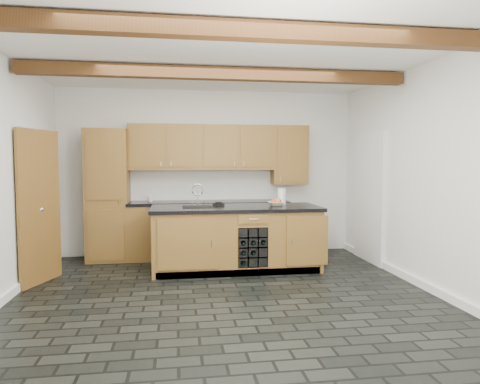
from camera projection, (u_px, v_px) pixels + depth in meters
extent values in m
plane|color=black|center=(226.00, 297.00, 5.01)|extent=(5.00, 5.00, 0.00)
plane|color=white|center=(209.00, 173.00, 7.38)|extent=(5.00, 0.00, 5.00)
plane|color=white|center=(426.00, 177.00, 5.28)|extent=(0.00, 5.00, 5.00)
plane|color=white|center=(225.00, 54.00, 4.82)|extent=(5.00, 5.00, 0.00)
cube|color=#522F15|center=(241.00, 31.00, 3.64)|extent=(4.90, 0.15, 0.15)
cube|color=#522F15|center=(220.00, 74.00, 5.42)|extent=(4.90, 0.15, 0.15)
cube|color=white|center=(421.00, 284.00, 5.37)|extent=(0.04, 5.00, 0.10)
cube|color=white|center=(36.00, 203.00, 5.86)|extent=(0.06, 0.94, 2.04)
cube|color=olive|center=(40.00, 207.00, 5.54)|extent=(0.31, 0.77, 2.00)
cube|color=white|center=(369.00, 197.00, 6.78)|extent=(0.06, 0.98, 2.04)
cube|color=black|center=(371.00, 199.00, 6.79)|extent=(0.02, 0.86, 1.96)
cube|color=olive|center=(108.00, 195.00, 6.87)|extent=(0.65, 0.60, 2.10)
cube|color=olive|center=(209.00, 230.00, 7.15)|extent=(2.60, 0.60, 0.88)
cube|color=black|center=(209.00, 203.00, 7.12)|extent=(2.64, 0.62, 0.05)
cube|color=white|center=(208.00, 185.00, 7.38)|extent=(2.60, 0.02, 0.52)
cube|color=olive|center=(202.00, 148.00, 7.16)|extent=(2.40, 0.35, 0.75)
cube|color=olive|center=(289.00, 155.00, 7.39)|extent=(0.60, 0.35, 1.00)
cube|color=olive|center=(236.00, 239.00, 6.31)|extent=(2.40, 0.90, 0.88)
cube|color=black|center=(236.00, 208.00, 6.28)|extent=(2.46, 0.96, 0.05)
cube|color=olive|center=(188.00, 244.00, 5.75)|extent=(0.80, 0.02, 0.70)
cube|color=olive|center=(307.00, 241.00, 5.99)|extent=(0.60, 0.02, 0.70)
cube|color=black|center=(251.00, 246.00, 6.03)|extent=(0.42, 0.30, 0.56)
cylinder|color=black|center=(252.00, 241.00, 5.99)|extent=(0.07, 0.26, 0.07)
cylinder|color=black|center=(242.00, 261.00, 5.99)|extent=(0.07, 0.26, 0.07)
cylinder|color=black|center=(242.00, 242.00, 5.97)|extent=(0.07, 0.26, 0.07)
cylinder|color=black|center=(252.00, 251.00, 6.00)|extent=(0.07, 0.26, 0.07)
cylinder|color=black|center=(242.00, 252.00, 5.98)|extent=(0.07, 0.26, 0.07)
cylinder|color=black|center=(262.00, 241.00, 6.01)|extent=(0.07, 0.26, 0.07)
cube|color=black|center=(198.00, 207.00, 6.20)|extent=(0.45, 0.40, 0.02)
cylinder|color=silver|center=(198.00, 199.00, 6.37)|extent=(0.02, 0.02, 0.20)
torus|color=silver|center=(198.00, 190.00, 6.36)|extent=(0.18, 0.02, 0.18)
cylinder|color=silver|center=(192.00, 203.00, 6.36)|extent=(0.02, 0.02, 0.08)
cylinder|color=silver|center=(203.00, 203.00, 6.38)|extent=(0.02, 0.02, 0.08)
cube|color=black|center=(219.00, 204.00, 6.41)|extent=(0.19, 0.13, 0.04)
cylinder|color=black|center=(219.00, 203.00, 6.41)|extent=(0.11, 0.11, 0.01)
imported|color=silver|center=(276.00, 204.00, 6.39)|extent=(0.25, 0.25, 0.06)
sphere|color=#B02017|center=(279.00, 201.00, 6.40)|extent=(0.07, 0.07, 0.07)
sphere|color=#F5A915|center=(276.00, 201.00, 6.44)|extent=(0.07, 0.07, 0.07)
sphere|color=#438524|center=(273.00, 201.00, 6.41)|extent=(0.07, 0.07, 0.07)
sphere|color=red|center=(274.00, 202.00, 6.36)|extent=(0.07, 0.07, 0.07)
sphere|color=orange|center=(278.00, 202.00, 6.34)|extent=(0.07, 0.07, 0.07)
cylinder|color=white|center=(282.00, 197.00, 6.56)|extent=(0.12, 0.12, 0.25)
imported|color=white|center=(151.00, 199.00, 7.01)|extent=(0.14, 0.14, 0.10)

